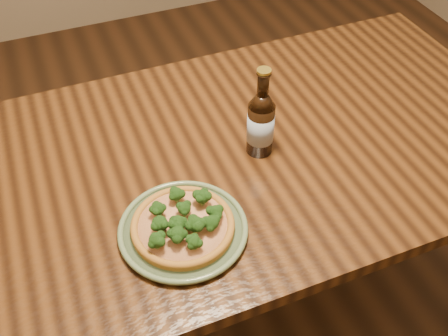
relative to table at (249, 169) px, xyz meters
name	(u,v)px	position (x,y,z in m)	size (l,w,h in m)	color
ground	(254,317)	(0.00, -0.10, -0.66)	(4.50, 4.50, 0.00)	#382111
table	(249,169)	(0.00, 0.00, 0.00)	(1.60, 0.90, 0.75)	#45250E
plate	(183,229)	(-0.26, -0.21, 0.10)	(0.30, 0.30, 0.02)	#5F734F
pizza	(183,225)	(-0.26, -0.22, 0.12)	(0.24, 0.24, 0.06)	#A66E25
beer_bottle	(261,123)	(0.01, -0.03, 0.19)	(0.07, 0.07, 0.25)	black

